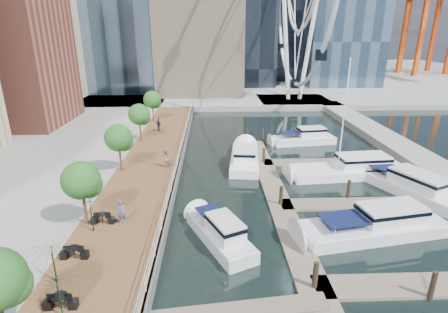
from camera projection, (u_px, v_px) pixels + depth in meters
ground at (256, 268)px, 21.34m from camera, size 520.00×520.00×0.00m
boardwalk at (149, 171)px, 35.00m from camera, size 6.00×60.00×1.00m
seawall at (179, 171)px, 35.10m from camera, size 0.25×60.00×1.00m
land_far at (219, 74)px, 117.25m from camera, size 200.00×114.00×1.00m
breakwater at (406, 152)px, 40.68m from camera, size 4.00×60.00×1.00m
pier at (294, 101)px, 70.62m from camera, size 14.00×12.00×1.00m
railing at (177, 161)px, 34.75m from camera, size 0.10×60.00×1.05m
floating_docks at (332, 190)px, 30.84m from camera, size 16.00×34.00×2.60m
port_cranes at (439, 11)px, 107.06m from camera, size 40.00×52.00×38.00m
street_trees at (118, 138)px, 32.71m from camera, size 2.60×42.60×4.60m
cafe_tables at (68, 275)px, 18.64m from camera, size 2.50×13.70×0.74m
yacht_foreground at (372, 234)px, 24.93m from camera, size 12.03×5.13×2.15m
pedestrian_near at (122, 212)px, 24.13m from camera, size 0.71×0.54×1.73m
pedestrian_mid at (165, 158)px, 34.36m from camera, size 1.06×1.13×1.84m
pedestrian_far at (159, 124)px, 47.18m from camera, size 1.10×1.08×1.86m
moored_yachts at (340, 183)px, 33.52m from camera, size 23.58×38.39×11.50m
cafe_seating at (74, 244)px, 19.81m from camera, size 4.34×10.68×2.76m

